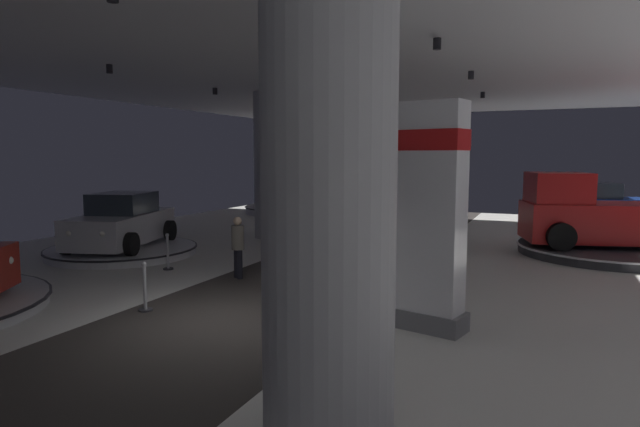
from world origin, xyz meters
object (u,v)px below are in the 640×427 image
object	(u,v)px
display_car_deep_right	(596,205)
display_car_mid_left	(122,223)
display_platform_deep_left	(297,209)
pickup_truck_deep_left	(298,189)
column_left	(270,166)
visitor_walking_far	(238,243)
display_platform_deep_right	(595,225)
display_platform_far_right	(612,250)
brand_sign_pylon	(432,214)
display_platform_mid_left	(123,250)
pickup_truck_far_right	(603,216)
column_right	(329,191)
visitor_walking_near	(369,244)

from	to	relation	value
display_car_deep_right	display_car_mid_left	size ratio (longest dim) A/B	0.99
display_platform_deep_left	pickup_truck_deep_left	bearing A→B (deg)	100.00
display_car_mid_left	column_left	bearing A→B (deg)	62.94
display_car_mid_left	visitor_walking_far	xyz separation A→B (m)	(5.13, -1.37, -0.12)
display_platform_deep_right	display_platform_far_right	distance (m)	6.83
column_left	display_platform_deep_right	world-z (taller)	column_left
brand_sign_pylon	display_platform_mid_left	world-z (taller)	brand_sign_pylon
display_platform_mid_left	pickup_truck_far_right	bearing A→B (deg)	23.33
brand_sign_pylon	pickup_truck_far_right	xyz separation A→B (m)	(3.46, 9.43, -0.87)
display_platform_deep_right	pickup_truck_far_right	bearing A→B (deg)	-92.51
display_platform_deep_left	visitor_walking_far	bearing A→B (deg)	-69.59
display_car_mid_left	display_platform_deep_left	distance (m)	13.50
display_platform_far_right	visitor_walking_far	size ratio (longest dim) A/B	3.57
column_right	brand_sign_pylon	bearing A→B (deg)	85.60
pickup_truck_far_right	visitor_walking_near	bearing A→B (deg)	-133.11
pickup_truck_far_right	display_platform_deep_left	size ratio (longest dim) A/B	1.00
display_platform_mid_left	display_platform_far_right	bearing A→B (deg)	23.15
visitor_walking_far	pickup_truck_far_right	bearing A→B (deg)	39.83
brand_sign_pylon	pickup_truck_deep_left	distance (m)	20.42
column_left	display_car_mid_left	world-z (taller)	column_left
display_car_deep_right	display_platform_deep_left	xyz separation A→B (m)	(-14.60, 0.59, -0.82)
display_car_mid_left	display_platform_far_right	xyz separation A→B (m)	(14.24, 6.06, -0.86)
display_car_mid_left	pickup_truck_far_right	bearing A→B (deg)	23.21
display_platform_far_right	pickup_truck_far_right	xyz separation A→B (m)	(-0.31, -0.08, 1.07)
brand_sign_pylon	pickup_truck_deep_left	xyz separation A→B (m)	(-10.92, 17.24, -0.79)
visitor_walking_far	display_platform_deep_right	bearing A→B (deg)	57.42
display_platform_deep_right	display_platform_deep_left	bearing A→B (deg)	177.72
column_left	display_car_deep_right	distance (m)	14.14
brand_sign_pylon	display_platform_deep_right	distance (m)	16.88
display_platform_mid_left	display_car_mid_left	size ratio (longest dim) A/B	1.02
pickup_truck_far_right	column_left	bearing A→B (deg)	-175.24
pickup_truck_far_right	display_platform_deep_left	distance (m)	16.20
display_car_deep_right	visitor_walking_far	distance (m)	16.89
column_right	visitor_walking_far	xyz separation A→B (m)	(-5.04, 6.14, -1.84)
display_platform_far_right	visitor_walking_far	bearing A→B (deg)	-140.83
display_platform_far_right	pickup_truck_deep_left	size ratio (longest dim) A/B	1.02
visitor_walking_near	column_right	bearing A→B (deg)	-75.36
display_car_mid_left	pickup_truck_deep_left	distance (m)	13.79
column_right	pickup_truck_far_right	world-z (taller)	column_right
column_right	pickup_truck_deep_left	size ratio (longest dim) A/B	0.98
display_platform_mid_left	pickup_truck_far_right	xyz separation A→B (m)	(13.92, 6.00, 1.09)
visitor_walking_far	display_platform_deep_left	bearing A→B (deg)	110.41
display_car_deep_right	pickup_truck_far_right	distance (m)	6.91
display_car_mid_left	pickup_truck_far_right	distance (m)	15.16
brand_sign_pylon	display_platform_far_right	distance (m)	10.41
display_platform_deep_right	pickup_truck_deep_left	distance (m)	14.76
visitor_walking_near	display_platform_mid_left	bearing A→B (deg)	179.42
column_right	display_platform_far_right	world-z (taller)	column_right
brand_sign_pylon	display_car_mid_left	xyz separation A→B (m)	(-10.48, 3.45, -1.08)
column_left	display_platform_mid_left	bearing A→B (deg)	-116.84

